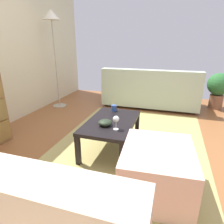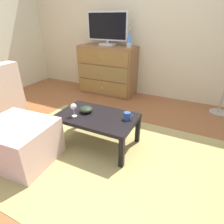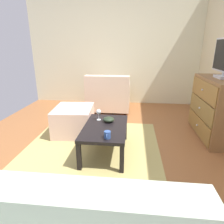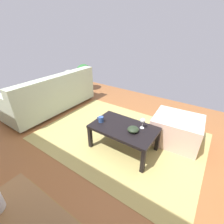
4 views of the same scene
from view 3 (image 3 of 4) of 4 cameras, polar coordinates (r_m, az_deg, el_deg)
ground_plane at (r=2.78m, az=-2.04°, el=-11.98°), size 5.73×4.40×0.05m
wall_plain_left at (r=5.01m, az=2.20°, el=17.77°), size 0.12×4.40×2.64m
area_rug at (r=2.63m, az=-7.10°, el=-13.32°), size 2.60×1.90×0.01m
dresser at (r=3.46m, az=27.84°, el=0.93°), size 1.11×0.49×0.93m
coffee_table at (r=2.62m, az=-1.97°, el=-5.08°), size 0.92×0.56×0.39m
wine_glass at (r=2.78m, az=-3.90°, el=-0.02°), size 0.07×0.07×0.16m
mug at (r=2.25m, az=-1.36°, el=-6.62°), size 0.11×0.08×0.08m
bowl_decorative at (r=2.73m, az=-1.00°, el=-2.17°), size 0.16×0.16×0.07m
armchair at (r=4.39m, az=-1.00°, el=4.61°), size 0.80×0.92×0.82m
ottoman at (r=3.33m, az=-10.97°, el=-2.36°), size 0.74×0.65×0.44m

